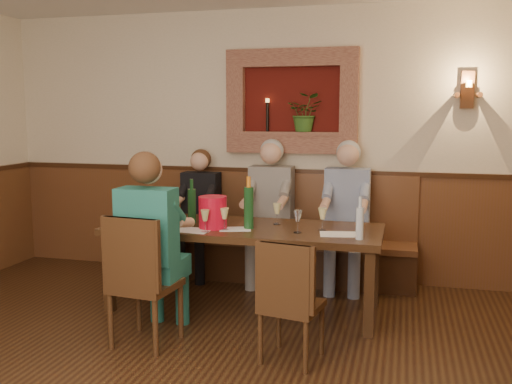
# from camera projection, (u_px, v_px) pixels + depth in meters

# --- Properties ---
(room_shell) EXTENTS (6.04, 6.04, 2.82)m
(room_shell) POSITION_uv_depth(u_px,v_px,m) (149.00, 85.00, 3.07)
(room_shell) COLOR beige
(room_shell) RESTS_ON ground
(wainscoting) EXTENTS (6.02, 6.02, 1.15)m
(wainscoting) POSITION_uv_depth(u_px,v_px,m) (155.00, 317.00, 3.25)
(wainscoting) COLOR brown
(wainscoting) RESTS_ON ground
(wall_niche) EXTENTS (1.36, 0.30, 1.06)m
(wall_niche) POSITION_uv_depth(u_px,v_px,m) (295.00, 106.00, 5.84)
(wall_niche) COLOR #4E0F0B
(wall_niche) RESTS_ON ground
(wall_sconce) EXTENTS (0.25, 0.20, 0.35)m
(wall_sconce) POSITION_uv_depth(u_px,v_px,m) (467.00, 91.00, 5.39)
(wall_sconce) COLOR brown
(wall_sconce) RESTS_ON ground
(dining_table) EXTENTS (2.40, 0.90, 0.75)m
(dining_table) POSITION_uv_depth(u_px,v_px,m) (244.00, 235.00, 5.01)
(dining_table) COLOR #321F0F
(dining_table) RESTS_ON ground
(bench) EXTENTS (3.00, 0.45, 1.11)m
(bench) POSITION_uv_depth(u_px,v_px,m) (268.00, 248.00, 5.96)
(bench) COLOR #381E0F
(bench) RESTS_ON ground
(chair_near_left) EXTENTS (0.49, 0.49, 1.00)m
(chair_near_left) POSITION_uv_depth(u_px,v_px,m) (145.00, 307.00, 4.29)
(chair_near_left) COLOR #321F0F
(chair_near_left) RESTS_ON ground
(chair_near_right) EXTENTS (0.45, 0.45, 0.88)m
(chair_near_right) POSITION_uv_depth(u_px,v_px,m) (291.00, 326.00, 4.00)
(chair_near_right) COLOR #321F0F
(chair_near_right) RESTS_ON ground
(person_bench_left) EXTENTS (0.39, 0.48, 1.36)m
(person_bench_left) POSITION_uv_depth(u_px,v_px,m) (199.00, 225.00, 6.01)
(person_bench_left) COLOR black
(person_bench_left) RESTS_ON ground
(person_bench_mid) EXTENTS (0.44, 0.54, 1.47)m
(person_bench_mid) POSITION_uv_depth(u_px,v_px,m) (269.00, 224.00, 5.81)
(person_bench_mid) COLOR #605A58
(person_bench_mid) RESTS_ON ground
(person_bench_right) EXTENTS (0.44, 0.54, 1.47)m
(person_bench_right) POSITION_uv_depth(u_px,v_px,m) (346.00, 228.00, 5.62)
(person_bench_right) COLOR navy
(person_bench_right) RESTS_ON ground
(person_chair_front) EXTENTS (0.43, 0.53, 1.46)m
(person_chair_front) POSITION_uv_depth(u_px,v_px,m) (153.00, 261.00, 4.40)
(person_chair_front) COLOR #1A505C
(person_chair_front) RESTS_ON ground
(spittoon_bucket) EXTENTS (0.29, 0.29, 0.28)m
(spittoon_bucket) POSITION_uv_depth(u_px,v_px,m) (213.00, 212.00, 4.90)
(spittoon_bucket) COLOR red
(spittoon_bucket) RESTS_ON dining_table
(wine_bottle_green_a) EXTENTS (0.11, 0.11, 0.45)m
(wine_bottle_green_a) POSITION_uv_depth(u_px,v_px,m) (249.00, 207.00, 4.87)
(wine_bottle_green_a) COLOR #19471E
(wine_bottle_green_a) RESTS_ON dining_table
(wine_bottle_green_b) EXTENTS (0.07, 0.07, 0.40)m
(wine_bottle_green_b) POSITION_uv_depth(u_px,v_px,m) (192.00, 205.00, 5.13)
(wine_bottle_green_b) COLOR #19471E
(wine_bottle_green_b) RESTS_ON dining_table
(water_bottle) EXTENTS (0.07, 0.07, 0.34)m
(water_bottle) POSITION_uv_depth(u_px,v_px,m) (360.00, 222.00, 4.47)
(water_bottle) COLOR silver
(water_bottle) RESTS_ON dining_table
(tasting_sheet_a) EXTENTS (0.31, 0.26, 0.00)m
(tasting_sheet_a) POSITION_uv_depth(u_px,v_px,m) (138.00, 225.00, 5.03)
(tasting_sheet_a) COLOR white
(tasting_sheet_a) RESTS_ON dining_table
(tasting_sheet_b) EXTENTS (0.31, 0.25, 0.00)m
(tasting_sheet_b) POSITION_uv_depth(u_px,v_px,m) (235.00, 229.00, 4.87)
(tasting_sheet_b) COLOR white
(tasting_sheet_b) RESTS_ON dining_table
(tasting_sheet_c) EXTENTS (0.34, 0.27, 0.00)m
(tasting_sheet_c) POSITION_uv_depth(u_px,v_px,m) (339.00, 234.00, 4.67)
(tasting_sheet_c) COLOR white
(tasting_sheet_c) RESTS_ON dining_table
(tasting_sheet_d) EXTENTS (0.34, 0.25, 0.00)m
(tasting_sheet_d) POSITION_uv_depth(u_px,v_px,m) (192.00, 230.00, 4.82)
(tasting_sheet_d) COLOR white
(tasting_sheet_d) RESTS_ON dining_table
(wine_glass_0) EXTENTS (0.08, 0.08, 0.19)m
(wine_glass_0) POSITION_uv_depth(u_px,v_px,m) (142.00, 215.00, 5.02)
(wine_glass_0) COLOR #E2D587
(wine_glass_0) RESTS_ON dining_table
(wine_glass_1) EXTENTS (0.08, 0.08, 0.19)m
(wine_glass_1) POSITION_uv_depth(u_px,v_px,m) (209.00, 212.00, 5.14)
(wine_glass_1) COLOR white
(wine_glass_1) RESTS_ON dining_table
(wine_glass_2) EXTENTS (0.08, 0.08, 0.19)m
(wine_glass_2) POSITION_uv_depth(u_px,v_px,m) (322.00, 219.00, 4.81)
(wine_glass_2) COLOR #E2D587
(wine_glass_2) RESTS_ON dining_table
(wine_glass_3) EXTENTS (0.08, 0.08, 0.19)m
(wine_glass_3) POSITION_uv_depth(u_px,v_px,m) (205.00, 221.00, 4.73)
(wine_glass_3) COLOR #E2D587
(wine_glass_3) RESTS_ON dining_table
(wine_glass_4) EXTENTS (0.08, 0.08, 0.19)m
(wine_glass_4) POSITION_uv_depth(u_px,v_px,m) (169.00, 210.00, 5.28)
(wine_glass_4) COLOR white
(wine_glass_4) RESTS_ON dining_table
(wine_glass_5) EXTENTS (0.08, 0.08, 0.19)m
(wine_glass_5) POSITION_uv_depth(u_px,v_px,m) (224.00, 219.00, 4.82)
(wine_glass_5) COLOR #E2D587
(wine_glass_5) RESTS_ON dining_table
(wine_glass_6) EXTENTS (0.08, 0.08, 0.19)m
(wine_glass_6) POSITION_uv_depth(u_px,v_px,m) (277.00, 214.00, 5.07)
(wine_glass_6) COLOR #E2D587
(wine_glass_6) RESTS_ON dining_table
(wine_glass_7) EXTENTS (0.08, 0.08, 0.19)m
(wine_glass_7) POSITION_uv_depth(u_px,v_px,m) (298.00, 221.00, 4.72)
(wine_glass_7) COLOR white
(wine_glass_7) RESTS_ON dining_table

